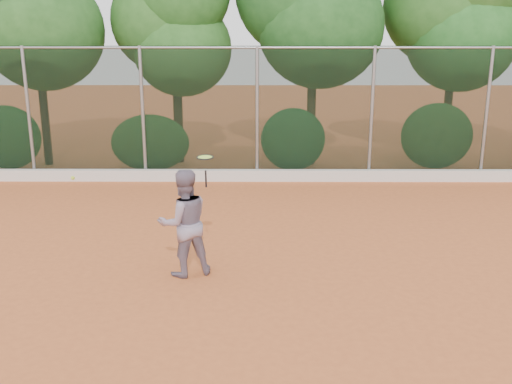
{
  "coord_description": "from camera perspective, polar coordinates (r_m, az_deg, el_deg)",
  "views": [
    {
      "loc": [
        0.04,
        -7.94,
        3.64
      ],
      "look_at": [
        0.0,
        1.0,
        1.25
      ],
      "focal_mm": 40.0,
      "sensor_mm": 36.0,
      "label": 1
    }
  ],
  "objects": [
    {
      "name": "ground",
      "position": [
        8.74,
        -0.03,
        -9.66
      ],
      "size": [
        80.0,
        80.0,
        0.0
      ],
      "primitive_type": "plane",
      "color": "#C55F2E",
      "rests_on": "ground"
    },
    {
      "name": "concrete_curb",
      "position": [
        15.17,
        0.11,
        1.67
      ],
      "size": [
        24.0,
        0.2,
        0.3
      ],
      "primitive_type": "cube",
      "color": "silver",
      "rests_on": "ground"
    },
    {
      "name": "tennis_player",
      "position": [
        9.03,
        -7.2,
        -3.08
      ],
      "size": [
        1.02,
        0.93,
        1.72
      ],
      "primitive_type": "imported",
      "rotation": [
        0.0,
        0.0,
        3.54
      ],
      "color": "gray",
      "rests_on": "ground"
    },
    {
      "name": "chainlink_fence",
      "position": [
        15.05,
        0.11,
        8.18
      ],
      "size": [
        24.09,
        0.09,
        3.5
      ],
      "color": "black",
      "rests_on": "ground"
    },
    {
      "name": "foliage_backdrop",
      "position": [
        16.95,
        -1.8,
        17.54
      ],
      "size": [
        23.7,
        3.63,
        7.55
      ],
      "color": "#3D2617",
      "rests_on": "ground"
    },
    {
      "name": "tennis_racket",
      "position": [
        8.64,
        -5.11,
        3.23
      ],
      "size": [
        0.28,
        0.28,
        0.51
      ],
      "color": "black",
      "rests_on": "ground"
    },
    {
      "name": "tennis_ball_in_flight",
      "position": [
        9.46,
        -17.85,
        1.35
      ],
      "size": [
        0.06,
        0.06,
        0.06
      ],
      "color": "#BBDC32",
      "rests_on": "ground"
    }
  ]
}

